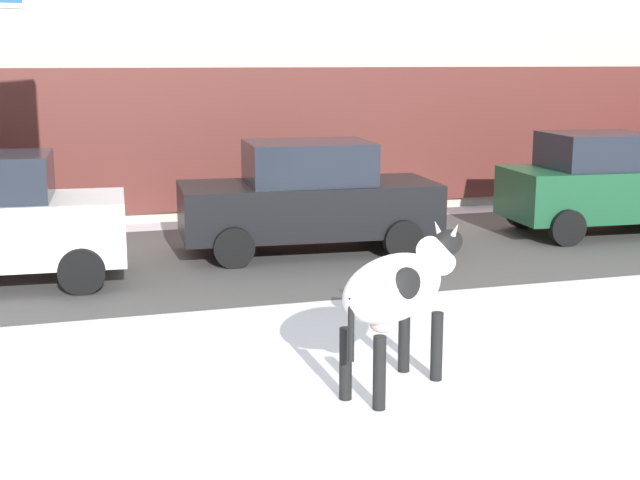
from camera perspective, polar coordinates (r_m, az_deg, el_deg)
The scene contains 5 objects.
ground_plane at distance 7.52m, azimuth 6.62°, elevation -13.26°, with size 120.00×120.00×0.00m, color white.
road_strip at distance 14.24m, azimuth -5.22°, elevation -1.21°, with size 60.00×5.60×0.01m, color #514F4C.
cow_holstein at distance 8.46m, azimuth 5.09°, elevation -3.18°, with size 1.80×1.40×1.54m.
car_black_sedan at distance 14.56m, azimuth -0.76°, elevation 2.74°, with size 4.31×2.21×1.84m.
car_darkgreen_hatchback at distance 16.87m, azimuth 17.74°, elevation 3.48°, with size 3.61×2.12×1.86m.
Camera 1 is at (-2.77, -6.24, 3.15)m, focal length 49.40 mm.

